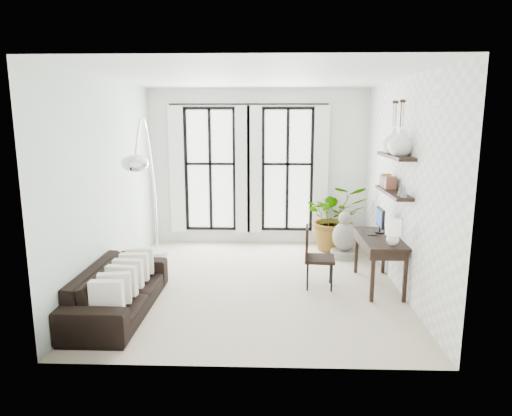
{
  "coord_description": "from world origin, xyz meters",
  "views": [
    {
      "loc": [
        0.26,
        -6.93,
        2.61
      ],
      "look_at": [
        0.02,
        0.3,
        1.18
      ],
      "focal_mm": 32.0,
      "sensor_mm": 36.0,
      "label": 1
    }
  ],
  "objects_px": {
    "arc_lamp": "(145,154)",
    "buddha": "(344,239)",
    "plant": "(336,217)",
    "sofa": "(119,290)",
    "desk_chair": "(314,253)",
    "desk": "(380,242)"
  },
  "relations": [
    {
      "from": "arc_lamp",
      "to": "sofa",
      "type": "bearing_deg",
      "value": -94.53
    },
    {
      "from": "plant",
      "to": "buddha",
      "type": "distance_m",
      "value": 0.64
    },
    {
      "from": "sofa",
      "to": "arc_lamp",
      "type": "relative_size",
      "value": 0.76
    },
    {
      "from": "sofa",
      "to": "arc_lamp",
      "type": "xyz_separation_m",
      "value": [
        0.1,
        1.28,
        1.74
      ]
    },
    {
      "from": "sofa",
      "to": "arc_lamp",
      "type": "height_order",
      "value": "arc_lamp"
    },
    {
      "from": "desk",
      "to": "arc_lamp",
      "type": "relative_size",
      "value": 0.48
    },
    {
      "from": "sofa",
      "to": "buddha",
      "type": "height_order",
      "value": "buddha"
    },
    {
      "from": "desk_chair",
      "to": "buddha",
      "type": "xyz_separation_m",
      "value": [
        0.71,
        1.52,
        -0.17
      ]
    },
    {
      "from": "arc_lamp",
      "to": "desk_chair",
      "type": "bearing_deg",
      "value": -5.28
    },
    {
      "from": "plant",
      "to": "arc_lamp",
      "type": "relative_size",
      "value": 0.47
    },
    {
      "from": "plant",
      "to": "arc_lamp",
      "type": "height_order",
      "value": "arc_lamp"
    },
    {
      "from": "desk",
      "to": "desk_chair",
      "type": "relative_size",
      "value": 1.42
    },
    {
      "from": "sofa",
      "to": "desk_chair",
      "type": "distance_m",
      "value": 2.94
    },
    {
      "from": "desk",
      "to": "arc_lamp",
      "type": "bearing_deg",
      "value": 175.97
    },
    {
      "from": "desk_chair",
      "to": "arc_lamp",
      "type": "xyz_separation_m",
      "value": [
        -2.64,
        0.24,
        1.51
      ]
    },
    {
      "from": "plant",
      "to": "desk_chair",
      "type": "bearing_deg",
      "value": -106.44
    },
    {
      "from": "arc_lamp",
      "to": "buddha",
      "type": "relative_size",
      "value": 3.18
    },
    {
      "from": "desk_chair",
      "to": "arc_lamp",
      "type": "height_order",
      "value": "arc_lamp"
    },
    {
      "from": "desk",
      "to": "buddha",
      "type": "distance_m",
      "value": 1.6
    },
    {
      "from": "desk_chair",
      "to": "buddha",
      "type": "bearing_deg",
      "value": 69.29
    },
    {
      "from": "desk",
      "to": "plant",
      "type": "bearing_deg",
      "value": 100.62
    },
    {
      "from": "desk",
      "to": "arc_lamp",
      "type": "distance_m",
      "value": 3.88
    }
  ]
}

